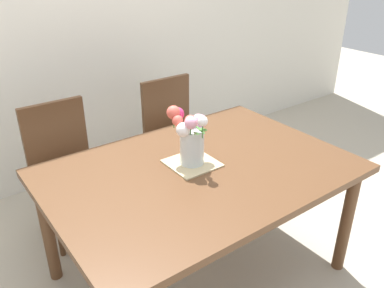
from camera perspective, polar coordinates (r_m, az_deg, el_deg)
The scene contains 7 objects.
ground_plane at distance 2.56m, azimuth 1.00°, elevation -17.78°, with size 12.00×12.00×0.00m, color #B7AD99.
back_wall at distance 3.27m, azimuth -16.98°, elevation 18.61°, with size 7.00×0.10×2.80m, color silver.
dining_table at distance 2.16m, azimuth 1.14°, elevation -5.22°, with size 1.60×1.12×0.73m.
chair_left at distance 2.76m, azimuth -17.86°, elevation -2.31°, with size 0.42×0.42×0.90m.
chair_right at distance 3.10m, azimuth -2.55°, elevation 2.24°, with size 0.42×0.42×0.90m.
placemat at distance 2.15m, azimuth 0.00°, elevation -2.77°, with size 0.25×0.25×0.01m, color #CCB789.
flower_vase at distance 2.08m, azimuth -0.21°, elevation 1.48°, with size 0.21×0.26×0.31m.
Camera 1 is at (-1.12, -1.45, 1.79)m, focal length 37.09 mm.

